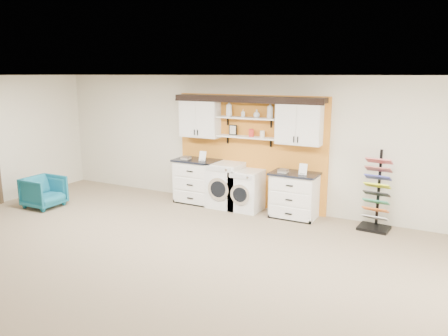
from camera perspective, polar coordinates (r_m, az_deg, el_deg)
The scene contains 22 objects.
floor at distance 6.49m, azimuth -11.86°, elevation -13.88°, with size 10.00×10.00×0.00m, color #89755C.
ceiling at distance 5.84m, azimuth -13.07°, elevation 11.65°, with size 10.00×10.00×0.00m, color white.
wall_back at distance 9.36m, azimuth 3.50°, elevation 3.42°, with size 10.00×10.00×0.00m, color beige.
accent_panel at distance 9.36m, azimuth 3.40°, elevation 2.18°, with size 3.40×0.07×2.40m, color orange.
upper_cabinet_left at distance 9.64m, azimuth -3.14°, elevation 6.55°, with size 0.90×0.35×0.84m.
upper_cabinet_right at distance 8.71m, azimuth 9.80°, elevation 5.79°, with size 0.90×0.35×0.84m.
shelf_lower at distance 9.16m, azimuth 3.00°, elevation 4.06°, with size 1.32×0.28×0.03m, color white.
shelf_upper at distance 9.12m, azimuth 3.03°, elevation 6.55°, with size 1.32×0.28×0.03m, color white.
crown_molding at distance 9.10m, azimuth 3.09°, elevation 9.05°, with size 3.30×0.41×0.13m.
picture_frame at distance 9.34m, azimuth 1.17°, elevation 5.00°, with size 0.18×0.02×0.22m.
canister_red at distance 9.11m, azimuth 3.58°, elevation 4.60°, with size 0.11×0.11×0.16m, color red.
canister_cream at distance 9.01m, azimuth 5.03°, elevation 4.43°, with size 0.10×0.10×0.14m, color silver.
base_cabinet_left at distance 9.75m, azimuth -3.50°, elevation -1.70°, with size 1.00×0.66×0.98m.
base_cabinet_right at distance 8.83m, azimuth 9.16°, elevation -3.50°, with size 0.94×0.66×0.92m.
washer at distance 9.40m, azimuth 0.22°, elevation -2.22°, with size 0.69×0.71×0.97m.
dryer at distance 9.20m, azimuth 3.02°, elevation -2.92°, with size 0.61×0.71×0.86m.
sample_rack at distance 8.51m, azimuth 19.23°, elevation -4.43°, with size 0.57×0.49×1.48m.
armchair at distance 10.18m, azimuth -22.46°, elevation -2.90°, with size 0.72×0.74×0.67m, color #125D75.
soap_bottle_a at distance 9.28m, azimuth 0.67°, elevation 7.80°, with size 0.13×0.13×0.34m, color silver.
soap_bottle_b at distance 9.15m, azimuth 2.50°, elevation 7.17°, with size 0.07×0.07×0.16m, color silver.
soap_bottle_c at distance 9.02m, azimuth 4.29°, elevation 7.11°, with size 0.13×0.13×0.17m, color silver.
soap_bottle_d at distance 8.90m, azimuth 6.04°, elevation 7.54°, with size 0.13×0.13×0.33m, color silver.
Camera 1 is at (3.80, -4.44, 2.82)m, focal length 35.00 mm.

